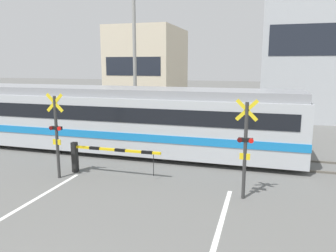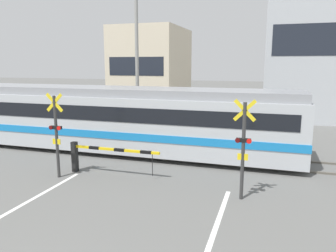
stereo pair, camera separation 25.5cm
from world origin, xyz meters
TOP-DOWN VIEW (x-y plane):
  - rail_track_near at (0.00, 10.83)m, footprint 50.00×0.10m
  - rail_track_far at (0.00, 12.27)m, footprint 50.00×0.10m
  - commuter_train at (-5.15, 11.55)m, footprint 21.48×2.94m
  - crossing_barrier_near at (-2.27, 8.24)m, footprint 3.61×0.20m
  - crossing_barrier_far at (2.27, 14.39)m, footprint 3.61×0.20m
  - crossing_signal_left at (-3.34, 7.46)m, footprint 0.68×0.15m
  - crossing_signal_right at (3.34, 7.46)m, footprint 0.68×0.15m
  - pedestrian at (-0.26, 16.84)m, footprint 0.38×0.22m
  - building_left_of_street at (-6.22, 25.32)m, footprint 5.47×7.26m
  - building_right_of_street at (6.16, 25.32)m, footprint 5.35×7.26m
  - utility_pole_streetside at (-4.09, 16.89)m, footprint 0.22×0.22m

SIDE VIEW (x-z plane):
  - rail_track_near at x=0.00m, z-range 0.00..0.08m
  - rail_track_far at x=0.00m, z-range 0.00..0.08m
  - crossing_barrier_near at x=-2.27m, z-range 0.20..1.38m
  - crossing_barrier_far at x=2.27m, z-range 0.20..1.38m
  - pedestrian at x=-0.26m, z-range 0.13..1.82m
  - commuter_train at x=-5.15m, z-range 0.11..3.19m
  - crossing_signal_left at x=-3.34m, z-range 0.16..3.30m
  - crossing_signal_right at x=3.34m, z-range 0.16..3.30m
  - building_left_of_street at x=-6.22m, z-range 0.00..7.23m
  - utility_pole_streetside at x=-4.09m, z-range 0.00..8.72m
  - building_right_of_street at x=6.16m, z-range 0.00..10.44m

